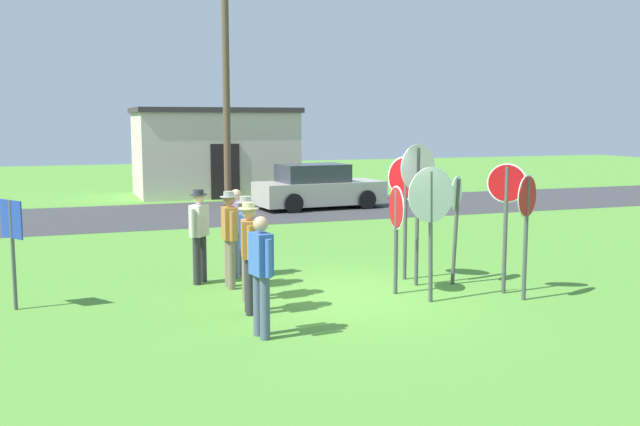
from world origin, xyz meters
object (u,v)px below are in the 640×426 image
person_in_dark_shirt (249,251)px  person_holding_notes (261,270)px  utility_pole (226,70)px  stop_sign_tallest (506,206)px  person_in_blue (199,230)px  stop_sign_rear_left (527,216)px  person_on_left (246,242)px  person_with_sunhat (235,226)px  stop_sign_leaning_right (406,195)px  stop_sign_leaning_left (456,213)px  person_in_teal (229,234)px  stop_sign_low_front (431,209)px  stop_sign_center_cluster (396,221)px  info_panel_leftmost (12,234)px  stop_sign_rear_right (418,188)px

person_in_dark_shirt → person_holding_notes: size_ratio=1.03×
utility_pole → person_holding_notes: bearing=-101.0°
stop_sign_tallest → person_in_dark_shirt: size_ratio=1.30×
person_in_dark_shirt → person_in_blue: bearing=98.0°
stop_sign_rear_left → person_on_left: 4.65m
stop_sign_rear_left → person_in_blue: size_ratio=1.21×
person_with_sunhat → stop_sign_leaning_right: bearing=-23.5°
person_in_dark_shirt → utility_pole: bearing=78.6°
person_in_dark_shirt → stop_sign_leaning_left: bearing=9.6°
person_in_teal → person_on_left: bearing=-85.8°
stop_sign_leaning_left → stop_sign_tallest: size_ratio=0.88×
stop_sign_leaning_left → stop_sign_low_front: size_ratio=0.89×
utility_pole → stop_sign_leaning_right: bearing=-87.1°
person_with_sunhat → stop_sign_low_front: bearing=-48.7°
stop_sign_leaning_left → stop_sign_rear_left: (0.49, -1.42, 0.10)m
stop_sign_center_cluster → info_panel_leftmost: size_ratio=1.07×
person_in_dark_shirt → stop_sign_leaning_right: bearing=22.3°
stop_sign_rear_right → person_on_left: bearing=179.8°
stop_sign_center_cluster → stop_sign_low_front: 0.78m
stop_sign_leaning_left → person_in_teal: size_ratio=1.15×
stop_sign_leaning_left → stop_sign_rear_right: size_ratio=0.78×
stop_sign_leaning_right → person_holding_notes: 4.45m
stop_sign_tallest → info_panel_leftmost: bearing=167.9°
person_in_teal → info_panel_leftmost: (-3.53, -0.31, 0.22)m
person_in_blue → person_in_dark_shirt: size_ratio=1.00×
person_in_teal → person_in_dark_shirt: (-0.10, -1.79, 0.00)m
stop_sign_rear_left → person_in_teal: bearing=150.3°
stop_sign_rear_left → person_in_teal: 5.11m
person_in_dark_shirt → info_panel_leftmost: bearing=156.6°
stop_sign_low_front → person_holding_notes: 3.35m
person_on_left → person_in_dark_shirt: (-0.17, -0.86, 0.00)m
person_holding_notes → person_with_sunhat: bearing=81.7°
person_in_dark_shirt → person_holding_notes: bearing=-97.0°
stop_sign_leaning_right → stop_sign_low_front: stop_sign_leaning_right is taller
stop_sign_center_cluster → stop_sign_low_front: size_ratio=0.84×
stop_sign_rear_right → stop_sign_rear_left: bearing=-53.1°
stop_sign_center_cluster → stop_sign_rear_right: 0.94m
stop_sign_rear_left → info_panel_leftmost: size_ratio=1.20×
stop_sign_leaning_left → person_in_dark_shirt: size_ratio=1.15×
person_on_left → person_in_dark_shirt: 0.88m
stop_sign_center_cluster → stop_sign_tallest: (1.78, -0.61, 0.25)m
stop_sign_leaning_right → person_with_sunhat: 3.27m
stop_sign_tallest → stop_sign_low_front: 1.49m
utility_pole → stop_sign_low_front: 14.23m
stop_sign_leaning_right → person_holding_notes: stop_sign_leaning_right is taller
stop_sign_rear_right → person_holding_notes: bearing=-148.6°
stop_sign_rear_right → person_on_left: (-3.16, 0.01, -0.79)m
stop_sign_leaning_left → stop_sign_low_front: bearing=-137.1°
utility_pole → stop_sign_leaning_left: (1.29, -12.92, -3.34)m
person_in_teal → person_with_sunhat: size_ratio=1.03×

